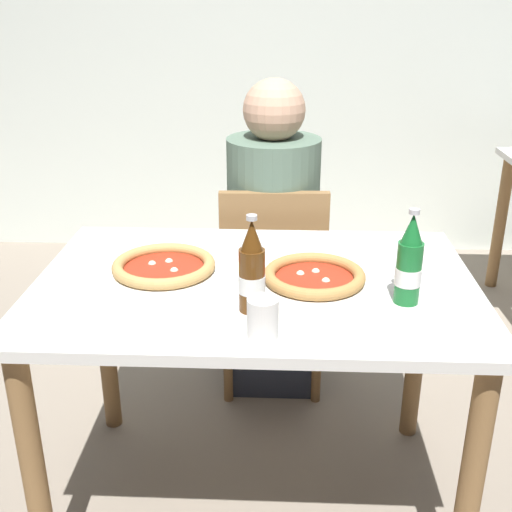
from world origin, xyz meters
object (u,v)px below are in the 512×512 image
pizza_marinara_far (314,278)px  chair_behind_table (273,277)px  dining_table_main (255,317)px  pizza_margherita_near (164,268)px  beer_bottle_left (409,264)px  paper_cup (263,318)px  beer_bottle_center (250,271)px  diner_seated (273,247)px

pizza_marinara_far → chair_behind_table: bearing=100.7°
pizza_marinara_far → dining_table_main: bearing=171.0°
pizza_margherita_near → beer_bottle_left: beer_bottle_left is taller
chair_behind_table → paper_cup: size_ratio=8.95×
beer_bottle_left → paper_cup: size_ratio=2.60×
chair_behind_table → beer_bottle_left: bearing=113.7°
chair_behind_table → pizza_marinara_far: 0.71m
chair_behind_table → pizza_marinara_far: (0.12, -0.63, 0.29)m
dining_table_main → beer_bottle_center: beer_bottle_center is taller
chair_behind_table → pizza_margherita_near: bearing=61.4°
dining_table_main → diner_seated: size_ratio=0.99×
beer_bottle_left → paper_cup: (-0.36, -0.19, -0.06)m
pizza_margherita_near → beer_bottle_left: bearing=-12.4°
dining_table_main → chair_behind_table: 0.63m
dining_table_main → beer_bottle_center: 0.28m
pizza_margherita_near → paper_cup: (0.29, -0.33, 0.03)m
chair_behind_table → pizza_marinara_far: chair_behind_table is taller
beer_bottle_center → paper_cup: beer_bottle_center is taller
beer_bottle_left → diner_seated: bearing=114.3°
pizza_marinara_far → paper_cup: 0.31m
dining_table_main → pizza_marinara_far: size_ratio=4.08×
beer_bottle_left → chair_behind_table: bearing=115.6°
pizza_marinara_far → pizza_margherita_near: bearing=173.0°
chair_behind_table → pizza_margherita_near: 0.71m
pizza_margherita_near → beer_bottle_center: (0.25, -0.20, 0.08)m
dining_table_main → pizza_margherita_near: pizza_margherita_near is taller
pizza_marinara_far → beer_bottle_left: (0.23, -0.09, 0.08)m
beer_bottle_left → paper_cup: beer_bottle_left is taller
pizza_margherita_near → paper_cup: bearing=-49.4°
pizza_margherita_near → dining_table_main: bearing=-5.7°
diner_seated → pizza_marinara_far: size_ratio=4.11×
diner_seated → pizza_marinara_far: diner_seated is taller
diner_seated → pizza_marinara_far: bearing=-79.9°
pizza_margherita_near → chair_behind_table: bearing=63.3°
pizza_margherita_near → beer_bottle_left: size_ratio=1.25×
pizza_marinara_far → beer_bottle_center: beer_bottle_center is taller
pizza_marinara_far → paper_cup: bearing=-114.3°
beer_bottle_left → beer_bottle_center: (-0.39, -0.06, 0.00)m
chair_behind_table → paper_cup: chair_behind_table is taller
chair_behind_table → pizza_margherita_near: (-0.29, -0.58, 0.29)m
chair_behind_table → diner_seated: diner_seated is taller
pizza_marinara_far → beer_bottle_center: 0.24m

